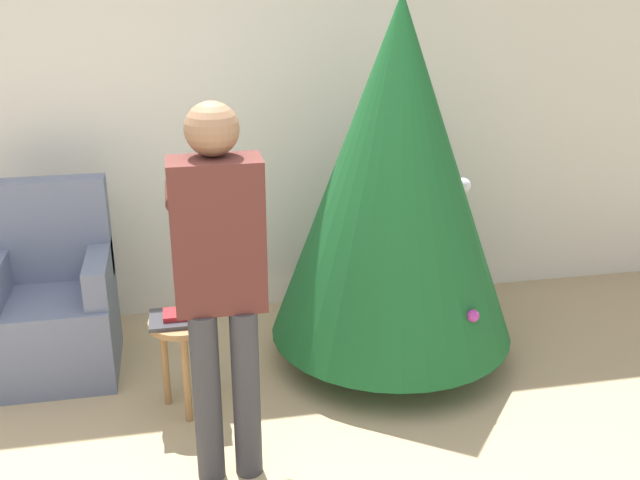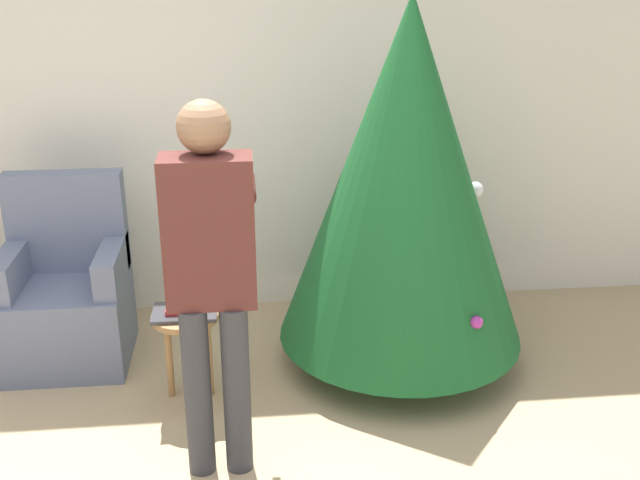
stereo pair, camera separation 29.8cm
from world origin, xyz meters
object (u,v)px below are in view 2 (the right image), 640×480
armchair (68,297)px  side_stool (186,332)px  person_standing (211,263)px  christmas_tree (405,176)px

armchair → side_stool: size_ratio=2.08×
side_stool → armchair: bearing=141.7°
armchair → person_standing: (0.86, -1.05, 0.61)m
christmas_tree → armchair: christmas_tree is taller
christmas_tree → person_standing: size_ratio=1.22×
person_standing → armchair: bearing=129.2°
christmas_tree → side_stool: (-1.16, -0.31, -0.69)m
armchair → christmas_tree: bearing=-7.3°
person_standing → christmas_tree: bearing=39.6°
christmas_tree → person_standing: bearing=-140.4°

